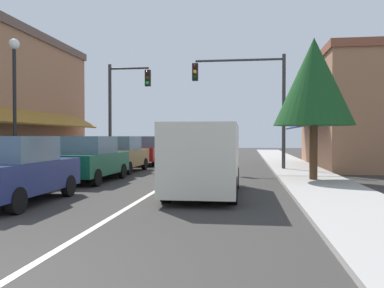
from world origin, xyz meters
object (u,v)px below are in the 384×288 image
at_px(parked_car_nearest_left, 17,170).
at_px(parked_car_far_left, 147,151).
at_px(parked_car_second_left, 91,159).
at_px(traffic_signal_left_corner, 123,100).
at_px(van_in_lane, 205,157).
at_px(street_lamp_left_near, 14,88).
at_px(tree_right_near, 314,82).
at_px(parked_car_third_left, 121,154).
at_px(traffic_signal_mast_arm, 252,92).

distance_m(parked_car_nearest_left, parked_car_far_left, 14.40).
distance_m(parked_car_second_left, traffic_signal_left_corner, 7.65).
distance_m(parked_car_far_left, traffic_signal_left_corner, 3.82).
distance_m(van_in_lane, street_lamp_left_near, 7.02).
bearing_deg(street_lamp_left_near, tree_right_near, 16.13).
height_order(parked_car_nearest_left, street_lamp_left_near, street_lamp_left_near).
height_order(parked_car_nearest_left, traffic_signal_left_corner, traffic_signal_left_corner).
bearing_deg(parked_car_far_left, tree_right_near, -43.65).
relative_size(van_in_lane, tree_right_near, 0.94).
bearing_deg(parked_car_second_left, parked_car_third_left, 93.49).
bearing_deg(parked_car_second_left, traffic_signal_mast_arm, 45.41).
relative_size(traffic_signal_left_corner, street_lamp_left_near, 1.15).
relative_size(parked_car_nearest_left, traffic_signal_mast_arm, 0.69).
distance_m(parked_car_nearest_left, parked_car_second_left, 5.08).
distance_m(parked_car_nearest_left, traffic_signal_left_corner, 12.47).
bearing_deg(tree_right_near, traffic_signal_left_corner, 147.36).
xyz_separation_m(parked_car_third_left, street_lamp_left_near, (-1.73, -6.31, 2.52)).
bearing_deg(traffic_signal_left_corner, parked_car_second_left, -82.29).
bearing_deg(parked_car_nearest_left, traffic_signal_left_corner, 94.06).
relative_size(parked_car_second_left, van_in_lane, 0.80).
height_order(parked_car_far_left, van_in_lane, van_in_lane).
bearing_deg(parked_car_far_left, street_lamp_left_near, -98.24).
distance_m(traffic_signal_mast_arm, traffic_signal_left_corner, 7.31).
height_order(parked_car_third_left, traffic_signal_left_corner, traffic_signal_left_corner).
distance_m(parked_car_second_left, van_in_lane, 5.51).
xyz_separation_m(van_in_lane, traffic_signal_left_corner, (-5.70, 9.78, 2.66)).
height_order(parked_car_nearest_left, traffic_signal_mast_arm, traffic_signal_mast_arm).
relative_size(traffic_signal_mast_arm, tree_right_near, 1.08).
relative_size(van_in_lane, traffic_signal_mast_arm, 0.87).
bearing_deg(parked_car_third_left, van_in_lane, -54.19).
bearing_deg(street_lamp_left_near, parked_car_third_left, 74.68).
relative_size(parked_car_third_left, traffic_signal_left_corner, 0.70).
bearing_deg(parked_car_nearest_left, traffic_signal_mast_arm, 59.97).
xyz_separation_m(traffic_signal_left_corner, street_lamp_left_near, (-0.92, -9.08, -0.40)).
bearing_deg(parked_car_third_left, parked_car_far_left, 90.77).
relative_size(van_in_lane, street_lamp_left_near, 1.02).
distance_m(parked_car_third_left, parked_car_far_left, 5.09).
bearing_deg(parked_car_nearest_left, parked_car_second_left, 89.83).
bearing_deg(traffic_signal_left_corner, parked_car_far_left, 70.27).
xyz_separation_m(parked_car_third_left, traffic_signal_left_corner, (-0.81, 2.77, 2.92)).
distance_m(parked_car_nearest_left, van_in_lane, 5.25).
bearing_deg(street_lamp_left_near, traffic_signal_mast_arm, 44.78).
bearing_deg(traffic_signal_mast_arm, parked_car_nearest_left, -119.40).
distance_m(parked_car_second_left, street_lamp_left_near, 3.76).
bearing_deg(traffic_signal_left_corner, traffic_signal_mast_arm, -7.74).
xyz_separation_m(parked_car_second_left, traffic_signal_left_corner, (-0.95, 7.01, 2.92)).
relative_size(parked_car_second_left, tree_right_near, 0.75).
relative_size(traffic_signal_mast_arm, traffic_signal_left_corner, 1.02).
relative_size(parked_car_nearest_left, parked_car_third_left, 1.00).
bearing_deg(parked_car_third_left, traffic_signal_mast_arm, 16.46).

